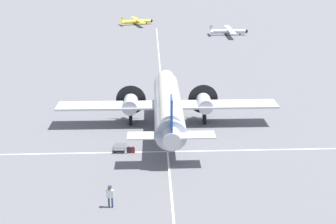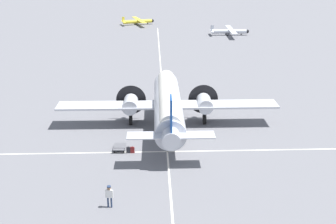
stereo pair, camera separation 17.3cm
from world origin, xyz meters
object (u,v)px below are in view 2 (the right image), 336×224
Objects in this scene: airliner_main at (168,103)px; light_aircraft_distant at (139,21)px; crew_foreground at (109,194)px; suitcase_upright_spare at (133,150)px; light_aircraft_taxiing at (230,31)px; suitcase_near_door at (128,150)px; baggage_cart at (120,147)px.

airliner_main is 2.10× the size of light_aircraft_distant.
crew_foreground is (-4.59, -14.43, -1.55)m from airliner_main.
light_aircraft_taxiing is at bearing 71.68° from suitcase_upright_spare.
suitcase_upright_spare is (0.37, -0.02, 0.00)m from suitcase_near_door.
suitcase_near_door is 59.21m from light_aircraft_taxiing.
light_aircraft_distant is (-1.15, 70.82, 0.56)m from suitcase_near_door.
airliner_main is 15.22m from crew_foreground.
crew_foreground reaches higher than suitcase_upright_spare.
crew_foreground is 67.57m from light_aircraft_taxiing.
light_aircraft_taxiing is at bearing 71.34° from suitcase_near_door.
airliner_main is at bearing -101.87° from light_aircraft_distant.
light_aircraft_taxiing reaches higher than suitcase_upright_spare.
baggage_cart is at bearing 139.53° from airliner_main.
light_aircraft_distant is (-0.33, 70.17, 0.58)m from baggage_cart.
suitcase_upright_spare is at bearing -106.77° from light_aircraft_taxiing.
airliner_main reaches higher than light_aircraft_distant.
light_aircraft_distant is 24.91m from light_aircraft_taxiing.
light_aircraft_taxiing reaches higher than light_aircraft_distant.
suitcase_upright_spare reaches higher than baggage_cart.
suitcase_near_door is 1.05m from baggage_cart.
suitcase_upright_spare is 59.12m from light_aircraft_taxiing.
baggage_cart is 70.17m from light_aircraft_distant.
suitcase_near_door is 0.99× the size of suitcase_upright_spare.
airliner_main reaches higher than baggage_cart.
baggage_cart is 0.15× the size of light_aircraft_distant.
baggage_cart is 58.87m from light_aircraft_taxiing.
crew_foreground is 0.15× the size of light_aircraft_taxiing.
crew_foreground reaches higher than suitcase_near_door.
suitcase_upright_spare is 0.05× the size of light_aircraft_taxiing.
airliner_main is at bearing 77.43° from crew_foreground.
baggage_cart is at bearing -105.91° from light_aircraft_distant.
crew_foreground is 0.16× the size of light_aircraft_distant.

